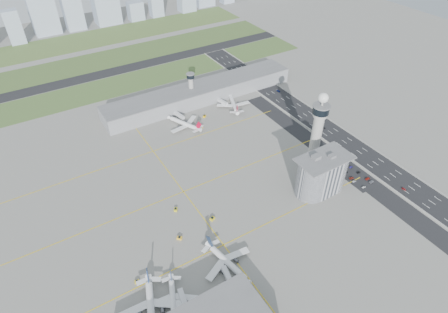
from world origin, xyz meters
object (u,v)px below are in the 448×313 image
tug_3 (176,209)px  car_hw_2 (278,91)px  car_lot_3 (346,172)px  car_lot_7 (368,179)px  car_lot_5 (332,164)px  car_lot_8 (359,172)px  airplane_far_a (184,121)px  car_lot_11 (339,158)px  secondary_tower (191,85)px  car_hw_4 (238,73)px  jet_bridge_near_2 (232,287)px  car_lot_0 (364,187)px  jet_bridge_far_0 (175,114)px  car_lot_9 (351,167)px  car_lot_1 (354,181)px  car_lot_10 (344,163)px  airplane_near_b (173,299)px  airplane_far_b (233,101)px  jet_bridge_near_1 (187,312)px  car_lot_2 (351,178)px  car_hw_0 (404,189)px  airplane_near_c (228,260)px  tug_4 (201,127)px  airplane_near_a (150,307)px  car_lot_6 (371,182)px  car_hw_1 (324,128)px  tug_1 (179,238)px  tug_2 (212,218)px  control_tower (318,126)px  admin_building (321,174)px

tug_3 → car_hw_2: 203.25m
car_lot_3 → car_lot_7: bearing=-147.6°
car_lot_5 → car_lot_8: car_lot_5 is taller
airplane_far_a → car_lot_11: bearing=-165.4°
secondary_tower → car_hw_4: (77.51, 28.26, -18.22)m
airplane_far_a → tug_3: 110.50m
jet_bridge_near_2 → car_lot_0: bearing=-71.2°
jet_bridge_far_0 → car_lot_9: jet_bridge_far_0 is taller
tug_3 → car_lot_1: tug_3 is taller
car_lot_0 → car_lot_10: (8.89, 29.87, -0.02)m
airplane_near_b → car_lot_7: 181.33m
airplane_far_b → jet_bridge_near_1: size_ratio=2.96×
jet_bridge_far_0 → car_lot_8: jet_bridge_far_0 is taller
car_lot_7 → car_lot_11: car_lot_7 is taller
jet_bridge_near_1 → car_lot_2: 169.43m
tug_3 → car_lot_0: bearing=9.2°
car_lot_10 → car_hw_0: (16.24, -47.80, 0.06)m
car_lot_7 → airplane_far_a: bearing=31.6°
airplane_near_c → airplane_far_a: (47.34, 156.87, 0.03)m
tug_4 → car_hw_0: tug_4 is taller
jet_bridge_near_1 → car_lot_7: (176.53, 26.54, -2.20)m
airplane_near_a → car_lot_6: (193.28, 10.51, -5.48)m
car_lot_0 → car_hw_1: 84.08m
jet_bridge_near_1 → jet_bridge_near_2: bearing=-80.0°
car_lot_7 → airplane_far_b: bearing=10.9°
car_lot_9 → tug_1: bearing=79.9°
airplane_near_c → airplane_far_b: (108.19, 163.98, 0.04)m
car_lot_0 → tug_2: bearing=79.8°
car_lot_1 → car_lot_10: car_lot_1 is taller
airplane_far_b → car_lot_2: airplane_far_b is taller
airplane_far_b → tug_1: 179.11m
car_lot_2 → car_hw_0: 39.85m
airplane_far_a → car_lot_10: (91.05, -121.22, -5.24)m
car_hw_4 → car_lot_6: bearing=-96.9°
car_lot_1 → car_hw_1: size_ratio=0.98×
car_hw_1 → car_lot_3: bearing=-117.5°
tug_1 → car_lot_7: size_ratio=0.76×
control_tower → car_hw_1: size_ratio=18.34×
tug_3 → car_lot_6: tug_3 is taller
admin_building → car_lot_6: (41.32, -16.69, -14.67)m
car_lot_8 → car_hw_2: size_ratio=0.77×
airplane_near_a → car_hw_1: bearing=131.1°
control_tower → car_hw_1: bearing=35.5°
tug_4 → airplane_far_a: bearing=118.8°
car_lot_3 → car_lot_9: 9.23m
car_lot_3 → car_hw_4: size_ratio=1.25×
airplane_near_c → tug_4: bearing=147.2°
admin_building → airplane_near_c: (-98.13, -23.67, -9.53)m
secondary_tower → airplane_near_b: 232.92m
airplane_near_b → tug_1: bearing=170.9°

